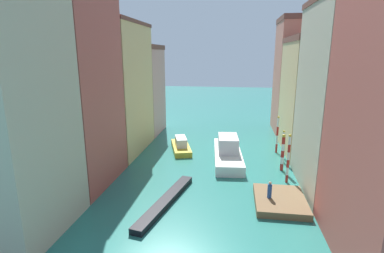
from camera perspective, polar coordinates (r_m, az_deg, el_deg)
ground_plane at (r=40.56m, az=4.17°, el=-4.06°), size 154.00×154.00×0.00m
building_left_1 at (r=30.09m, az=-22.78°, el=7.86°), size 7.56×9.05×19.66m
building_left_2 at (r=39.32m, az=-14.97°, el=7.09°), size 7.56×11.25×16.26m
building_left_3 at (r=48.22m, az=-10.50°, el=6.95°), size 7.56×7.76×13.71m
building_right_1 at (r=29.89m, az=28.18°, el=4.83°), size 7.56×10.71×17.15m
building_right_2 at (r=40.82m, az=22.71°, el=5.47°), size 7.56×11.74×14.47m
building_right_3 at (r=50.64m, az=20.08°, el=9.05°), size 7.56×8.66×17.88m
waterfront_dock at (r=27.00m, az=16.48°, el=-13.46°), size 4.18×5.24×0.58m
person_on_dock at (r=26.33m, az=14.64°, el=-11.73°), size 0.36×0.36×1.45m
mooring_pole_0 at (r=30.56m, az=17.95°, el=-5.80°), size 0.28×0.28×4.93m
mooring_pole_1 at (r=33.64m, az=16.97°, el=-4.67°), size 0.39×0.39×4.08m
mooring_pole_2 at (r=36.43m, az=17.01°, el=-3.51°), size 0.28×0.28×3.81m
mooring_pole_3 at (r=39.36m, az=16.02°, el=-1.42°), size 0.28×0.28×4.80m
vaporetto_white at (r=35.81m, az=6.86°, el=-4.86°), size 3.94×10.80×2.95m
gondola_black at (r=26.07m, az=-5.03°, el=-14.03°), size 3.11×9.96×0.50m
motorboat_0 at (r=39.23m, az=-2.12°, el=-3.69°), size 3.81×6.64×1.78m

